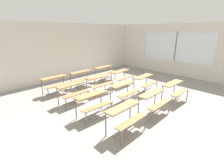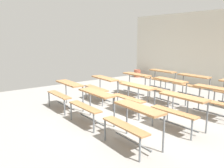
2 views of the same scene
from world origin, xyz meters
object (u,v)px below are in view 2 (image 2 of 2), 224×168
(trash_bin, at_px, (137,73))
(desk_bench_r2c0, at_px, (134,79))
(desk_bench_r0c1, at_px, (92,100))
(desk_bench_r1c1, at_px, (134,92))
(desk_bench_r3c1, at_px, (192,81))
(desk_bench_r1c0, at_px, (102,83))
(desk_bench_r0c2, at_px, (134,117))
(desk_bench_r3c0, at_px, (161,75))
(desk_bench_r2c2, at_px, (213,95))
(desk_bench_r0c0, at_px, (66,89))
(desk_bench_r2c1, at_px, (167,86))
(desk_bench_r1c2, at_px, (180,104))

(trash_bin, bearing_deg, desk_bench_r2c0, -44.94)
(desk_bench_r0c1, relative_size, desk_bench_r1c1, 1.00)
(desk_bench_r1c1, height_order, desk_bench_r3c1, same)
(desk_bench_r0c1, distance_m, desk_bench_r1c0, 1.94)
(desk_bench_r1c1, relative_size, trash_bin, 3.02)
(desk_bench_r0c2, distance_m, trash_bin, 7.64)
(desk_bench_r3c0, bearing_deg, desk_bench_r3c1, -1.69)
(desk_bench_r1c1, distance_m, desk_bench_r2c0, 1.93)
(desk_bench_r2c2, bearing_deg, desk_bench_r1c1, -137.79)
(desk_bench_r1c0, height_order, desk_bench_r2c2, same)
(desk_bench_r0c1, distance_m, desk_bench_r1c1, 1.28)
(desk_bench_r0c0, relative_size, desk_bench_r2c1, 0.98)
(desk_bench_r2c0, bearing_deg, desk_bench_r0c0, -92.01)
(desk_bench_r0c1, xyz_separation_m, desk_bench_r2c1, (-0.02, 2.67, 0.00))
(desk_bench_r0c1, relative_size, desk_bench_r2c0, 0.99)
(desk_bench_r0c2, height_order, desk_bench_r2c0, same)
(desk_bench_r2c1, height_order, trash_bin, desk_bench_r2c1)
(desk_bench_r0c1, distance_m, desk_bench_r2c0, 2.94)
(desk_bench_r0c1, xyz_separation_m, desk_bench_r0c2, (1.44, -0.03, 0.00))
(desk_bench_r1c0, height_order, desk_bench_r1c1, same)
(desk_bench_r0c2, bearing_deg, desk_bench_r1c2, 90.92)
(desk_bench_r2c1, relative_size, desk_bench_r2c2, 1.00)
(desk_bench_r2c1, distance_m, desk_bench_r2c2, 1.45)
(desk_bench_r1c1, relative_size, desk_bench_r2c0, 0.99)
(desk_bench_r0c0, relative_size, desk_bench_r2c0, 0.99)
(desk_bench_r0c2, xyz_separation_m, desk_bench_r3c0, (-2.84, 3.96, 0.00))
(desk_bench_r2c1, bearing_deg, desk_bench_r2c2, 2.43)
(desk_bench_r2c1, xyz_separation_m, trash_bin, (-4.04, 2.59, -0.38))
(desk_bench_r0c2, bearing_deg, desk_bench_r0c1, -179.58)
(desk_bench_r0c1, relative_size, desk_bench_r2c2, 0.98)
(desk_bench_r1c0, height_order, desk_bench_r2c1, same)
(desk_bench_r0c0, relative_size, desk_bench_r2c2, 0.98)
(desk_bench_r1c2, distance_m, desk_bench_r2c0, 3.12)
(desk_bench_r1c0, height_order, desk_bench_r2c0, same)
(desk_bench_r1c0, xyz_separation_m, desk_bench_r2c1, (1.45, 1.39, 0.00))
(desk_bench_r0c0, distance_m, desk_bench_r0c2, 2.84)
(desk_bench_r3c1, height_order, trash_bin, desk_bench_r3c1)
(desk_bench_r2c0, bearing_deg, desk_bench_r3c1, 42.24)
(desk_bench_r1c1, xyz_separation_m, desk_bench_r2c0, (-1.41, 1.31, 0.00))
(desk_bench_r1c2, height_order, trash_bin, desk_bench_r1c2)
(desk_bench_r1c0, xyz_separation_m, desk_bench_r2c2, (2.89, 1.39, 0.00))
(desk_bench_r3c0, relative_size, trash_bin, 3.01)
(desk_bench_r1c1, bearing_deg, desk_bench_r0c2, -43.52)
(desk_bench_r0c0, height_order, desk_bench_r3c0, same)
(desk_bench_r0c0, distance_m, desk_bench_r1c0, 1.27)
(desk_bench_r1c1, bearing_deg, desk_bench_r3c0, 117.16)
(desk_bench_r2c0, height_order, desk_bench_r3c1, same)
(desk_bench_r1c1, bearing_deg, desk_bench_r0c0, -139.14)
(desk_bench_r2c2, bearing_deg, desk_bench_r0c0, -139.14)
(desk_bench_r1c1, bearing_deg, desk_bench_r2c1, 90.73)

